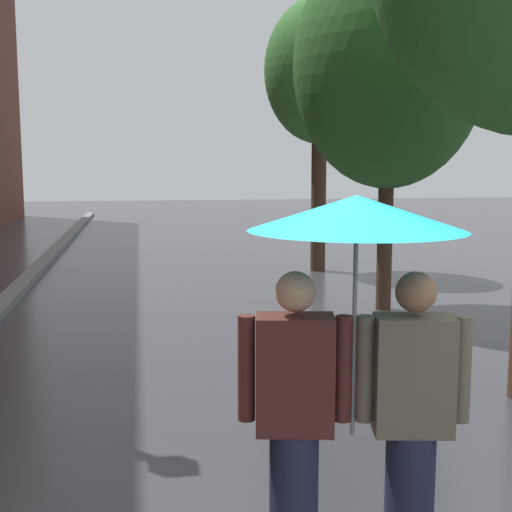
{
  "coord_description": "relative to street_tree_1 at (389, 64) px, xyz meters",
  "views": [
    {
      "loc": [
        -1.09,
        -2.6,
        2.21
      ],
      "look_at": [
        -0.01,
        3.62,
        1.35
      ],
      "focal_mm": 47.33,
      "sensor_mm": 36.0,
      "label": 1
    }
  ],
  "objects": [
    {
      "name": "couple_under_umbrella",
      "position": [
        -2.6,
        -6.47,
        -2.3
      ],
      "size": [
        1.18,
        1.11,
        2.06
      ],
      "color": "#1E233D",
      "rests_on": "ground"
    },
    {
      "name": "street_tree_2",
      "position": [
        0.0,
        3.88,
        0.38
      ],
      "size": [
        2.27,
        2.27,
        5.57
      ],
      "color": "#473323",
      "rests_on": "ground"
    },
    {
      "name": "street_tree_1",
      "position": [
        0.0,
        0.0,
        0.0
      ],
      "size": [
        2.84,
        2.84,
        5.51
      ],
      "color": "#473323",
      "rests_on": "ground"
    },
    {
      "name": "kerb_strip",
      "position": [
        -5.79,
        2.89,
        -3.61
      ],
      "size": [
        0.3,
        36.0,
        0.12
      ],
      "primitive_type": "cube",
      "color": "slate",
      "rests_on": "ground"
    }
  ]
}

